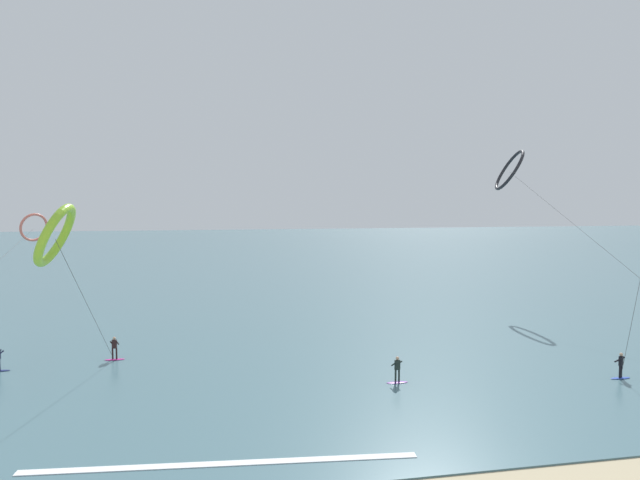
% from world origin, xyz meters
% --- Properties ---
extents(sea_water, '(400.00, 200.00, 0.08)m').
position_xyz_m(sea_water, '(0.00, 107.37, 0.04)').
color(sea_water, '#476B75').
rests_on(sea_water, ground).
extents(surfer_cobalt, '(1.40, 0.71, 1.70)m').
position_xyz_m(surfer_cobalt, '(18.87, 17.27, 0.82)').
color(surfer_cobalt, '#2647B7').
rests_on(surfer_cobalt, ground).
extents(surfer_violet, '(1.40, 0.66, 1.70)m').
position_xyz_m(surfer_violet, '(4.37, 19.19, 0.82)').
color(surfer_violet, purple).
rests_on(surfer_violet, ground).
extents(surfer_magenta, '(1.40, 0.61, 1.70)m').
position_xyz_m(surfer_magenta, '(-14.07, 27.98, 0.82)').
color(surfer_magenta, '#CC288E').
rests_on(surfer_magenta, ground).
extents(kite_charcoal, '(4.01, 35.23, 17.33)m').
position_xyz_m(kite_charcoal, '(26.06, 44.47, 14.97)').
color(kite_charcoal, black).
rests_on(kite_charcoal, ground).
extents(kite_coral, '(3.55, 48.17, 10.17)m').
position_xyz_m(kite_coral, '(-26.83, 54.52, 8.49)').
color(kite_coral, '#EA7260').
rests_on(kite_coral, ground).
extents(kite_lime, '(2.17, 13.43, 11.55)m').
position_xyz_m(kite_lime, '(-14.86, 16.39, 9.85)').
color(kite_lime, '#8CC62D').
rests_on(kite_lime, ground).
extents(wave_crest_mid, '(17.32, 2.08, 0.12)m').
position_xyz_m(wave_crest_mid, '(-6.74, 10.12, 0.06)').
color(wave_crest_mid, white).
rests_on(wave_crest_mid, ground).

